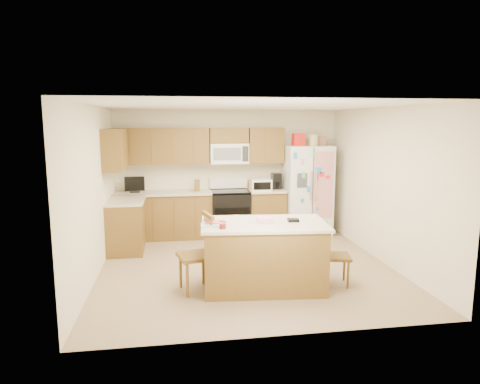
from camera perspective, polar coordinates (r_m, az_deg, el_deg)
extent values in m
plane|color=#856856|center=(6.87, 0.80, -9.91)|extent=(4.50, 4.50, 0.00)
cube|color=beige|center=(8.78, -1.63, 2.67)|extent=(4.50, 0.10, 2.50)
cube|color=beige|center=(4.41, 5.71, -4.01)|extent=(4.50, 0.10, 2.50)
cube|color=beige|center=(6.58, -18.87, -0.04)|extent=(0.10, 4.50, 2.50)
cube|color=beige|center=(7.29, 18.55, 0.83)|extent=(0.10, 4.50, 2.50)
cube|color=white|center=(6.50, 0.85, 11.40)|extent=(4.50, 4.50, 0.04)
cube|color=brown|center=(8.55, -10.14, -3.16)|extent=(1.87, 0.60, 0.88)
cube|color=brown|center=(8.74, 3.47, -2.76)|extent=(0.72, 0.60, 0.88)
cube|color=brown|center=(7.84, -14.92, -4.46)|extent=(0.60, 0.95, 0.88)
cube|color=beige|center=(8.45, -10.23, -0.13)|extent=(1.87, 0.64, 0.04)
cube|color=beige|center=(8.64, 3.51, 0.21)|extent=(0.72, 0.64, 0.04)
cube|color=beige|center=(7.74, -14.99, -1.15)|extent=(0.64, 0.95, 0.04)
cube|color=brown|center=(8.50, -10.45, 6.03)|extent=(1.85, 0.33, 0.70)
cube|color=brown|center=(8.69, 3.43, 6.23)|extent=(0.70, 0.33, 0.70)
cube|color=brown|center=(8.56, -1.51, 7.57)|extent=(0.76, 0.33, 0.29)
cube|color=brown|center=(7.66, -16.35, 5.46)|extent=(0.33, 0.95, 0.70)
cube|color=brown|center=(8.37, -14.44, 5.84)|extent=(0.02, 0.01, 0.66)
cube|color=brown|center=(8.29, -14.24, -3.69)|extent=(0.02, 0.01, 0.84)
cube|color=brown|center=(8.34, -11.69, 5.93)|extent=(0.02, 0.01, 0.66)
cube|color=brown|center=(8.26, -11.47, -3.64)|extent=(0.02, 0.01, 0.84)
cube|color=brown|center=(8.33, -8.92, 6.00)|extent=(0.02, 0.01, 0.66)
cube|color=brown|center=(8.25, -8.69, -3.57)|extent=(0.02, 0.01, 0.84)
cube|color=brown|center=(8.34, -6.16, 6.07)|extent=(0.01, 0.01, 0.66)
cube|color=brown|center=(8.26, -5.91, -3.50)|extent=(0.01, 0.01, 0.84)
cube|color=brown|center=(8.52, 3.35, 6.17)|extent=(0.01, 0.01, 0.66)
cube|color=brown|center=(8.44, 3.64, -3.19)|extent=(0.01, 0.01, 0.84)
cube|color=white|center=(8.55, -1.48, 5.19)|extent=(0.76, 0.38, 0.40)
cube|color=slate|center=(8.35, -1.72, 5.09)|extent=(0.54, 0.01, 0.24)
cube|color=#262626|center=(8.40, 0.73, 5.12)|extent=(0.12, 0.01, 0.30)
cube|color=brown|center=(8.45, -5.74, 0.87)|extent=(0.10, 0.14, 0.22)
cube|color=black|center=(8.51, -13.83, 0.02)|extent=(0.18, 0.12, 0.02)
cube|color=black|center=(8.49, -13.87, 1.08)|extent=(0.38, 0.03, 0.28)
cube|color=orange|center=(8.68, 2.36, 1.00)|extent=(0.35, 0.22, 0.18)
cube|color=white|center=(8.46, 2.80, 0.94)|extent=(0.40, 0.28, 0.23)
cube|color=black|center=(8.32, 2.99, 0.81)|extent=(0.34, 0.01, 0.15)
cube|color=black|center=(8.73, 4.86, 1.47)|extent=(0.18, 0.22, 0.32)
cylinder|color=black|center=(8.67, 4.96, 0.95)|extent=(0.12, 0.12, 0.12)
cube|color=black|center=(8.60, -1.33, -2.95)|extent=(0.76, 0.64, 0.88)
cube|color=black|center=(8.29, -1.04, -3.55)|extent=(0.68, 0.01, 0.42)
cube|color=black|center=(8.51, -1.35, 0.12)|extent=(0.76, 0.64, 0.03)
cube|color=white|center=(8.75, -1.57, 1.19)|extent=(0.76, 0.10, 0.20)
cube|color=white|center=(8.80, 8.90, 0.27)|extent=(0.90, 0.75, 1.80)
cube|color=#4C4C4C|center=(8.44, 9.68, -0.13)|extent=(0.02, 0.01, 1.75)
cube|color=silver|center=(8.38, 9.43, 0.85)|extent=(0.02, 0.03, 0.55)
cube|color=silver|center=(8.41, 10.08, 0.86)|extent=(0.02, 0.03, 0.55)
cube|color=#3F3F44|center=(8.33, 8.29, 1.53)|extent=(0.20, 0.01, 0.28)
cube|color=#D84C59|center=(8.48, 10.99, 0.91)|extent=(0.42, 0.01, 1.30)
cube|color=red|center=(8.64, 7.79, 6.94)|extent=(0.22, 0.22, 0.24)
cylinder|color=#D3C47E|center=(8.68, 9.80, 6.84)|extent=(0.18, 0.18, 0.22)
cube|color=#A66D54|center=(8.86, 10.64, 6.73)|extent=(0.18, 0.20, 0.18)
cube|color=brown|center=(5.93, 3.18, -8.60)|extent=(1.68, 1.04, 0.88)
cube|color=beige|center=(5.81, 3.22, -4.26)|extent=(1.76, 1.13, 0.04)
cylinder|color=red|center=(5.47, -2.32, -4.56)|extent=(0.08, 0.08, 0.06)
cylinder|color=white|center=(5.47, -2.32, -4.41)|extent=(0.09, 0.09, 0.09)
cube|color=#FFCBE2|center=(5.79, 3.27, -3.75)|extent=(0.21, 0.17, 0.07)
cube|color=black|center=(5.88, 7.09, -3.74)|extent=(0.16, 0.13, 0.04)
cube|color=white|center=(5.66, -3.71, -4.34)|extent=(0.32, 0.27, 0.01)
cube|color=#D84C4C|center=(5.74, -3.38, -4.01)|extent=(0.28, 0.22, 0.01)
cylinder|color=white|center=(5.51, 0.70, -4.72)|extent=(0.14, 0.04, 0.01)
cube|color=brown|center=(5.82, -5.98, -8.49)|extent=(0.52, 0.54, 0.05)
cylinder|color=brown|center=(6.04, -7.93, -10.42)|extent=(0.04, 0.04, 0.47)
cylinder|color=brown|center=(5.70, -7.04, -11.61)|extent=(0.04, 0.04, 0.47)
cylinder|color=brown|center=(6.11, -4.92, -10.11)|extent=(0.04, 0.04, 0.47)
cylinder|color=brown|center=(5.78, -3.86, -11.25)|extent=(0.04, 0.04, 0.47)
cylinder|color=brown|center=(5.94, -4.73, -5.27)|extent=(0.02, 0.02, 0.52)
cylinder|color=brown|center=(5.87, -4.50, -5.46)|extent=(0.02, 0.02, 0.52)
cylinder|color=brown|center=(5.79, -4.27, -5.65)|extent=(0.02, 0.02, 0.52)
cylinder|color=brown|center=(5.72, -4.02, -5.85)|extent=(0.02, 0.02, 0.52)
cylinder|color=brown|center=(5.64, -3.77, -6.05)|extent=(0.02, 0.02, 0.52)
cube|color=brown|center=(5.73, -4.30, -3.14)|extent=(0.14, 0.43, 0.05)
cube|color=brown|center=(6.66, 0.95, -6.85)|extent=(0.48, 0.46, 0.04)
cylinder|color=brown|center=(6.84, 2.40, -8.32)|extent=(0.03, 0.03, 0.39)
cylinder|color=brown|center=(6.88, -0.18, -8.20)|extent=(0.03, 0.03, 0.39)
cylinder|color=brown|center=(6.58, 2.11, -9.03)|extent=(0.03, 0.03, 0.39)
cylinder|color=brown|center=(6.62, -0.57, -8.90)|extent=(0.03, 0.03, 0.39)
cylinder|color=brown|center=(6.44, 1.96, -5.26)|extent=(0.02, 0.02, 0.44)
cylinder|color=brown|center=(6.44, 1.35, -5.24)|extent=(0.02, 0.02, 0.44)
cylinder|color=brown|center=(6.45, 0.75, -5.21)|extent=(0.02, 0.02, 0.44)
cylinder|color=brown|center=(6.46, 0.15, -5.19)|extent=(0.02, 0.02, 0.44)
cylinder|color=brown|center=(6.47, -0.45, -5.16)|extent=(0.02, 0.02, 0.44)
cube|color=brown|center=(6.40, 0.76, -3.32)|extent=(0.36, 0.15, 0.05)
cube|color=brown|center=(6.19, 12.80, -8.39)|extent=(0.43, 0.45, 0.04)
cylinder|color=brown|center=(6.14, 14.22, -10.69)|extent=(0.03, 0.03, 0.39)
cylinder|color=brown|center=(6.42, 13.73, -9.77)|extent=(0.03, 0.03, 0.39)
cylinder|color=brown|center=(6.10, 11.68, -10.74)|extent=(0.03, 0.03, 0.39)
cylinder|color=brown|center=(6.38, 11.30, -9.81)|extent=(0.03, 0.03, 0.39)
cylinder|color=brown|center=(5.97, 11.62, -6.65)|extent=(0.02, 0.02, 0.43)
cylinder|color=brown|center=(6.04, 11.54, -6.48)|extent=(0.02, 0.02, 0.43)
cylinder|color=brown|center=(6.10, 11.45, -6.31)|extent=(0.02, 0.02, 0.43)
cylinder|color=brown|center=(6.17, 11.37, -6.14)|extent=(0.02, 0.02, 0.43)
cylinder|color=brown|center=(6.23, 11.29, -5.98)|extent=(0.02, 0.02, 0.43)
cube|color=brown|center=(6.05, 11.52, -4.34)|extent=(0.11, 0.36, 0.05)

